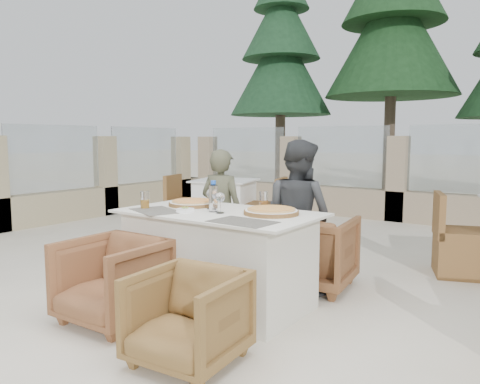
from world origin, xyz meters
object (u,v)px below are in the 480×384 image
Objects in this scene: water_bottle at (213,196)px; wine_glass_centre at (211,198)px; armchair_near_right at (188,318)px; diner_right at (298,217)px; diner_left at (222,213)px; wine_glass_near at (220,202)px; pizza_left at (192,203)px; dining_table at (219,258)px; armchair_far_left at (241,247)px; armchair_far_right at (313,251)px; pizza_right at (271,211)px; olive_dish at (185,210)px; armchair_near_left at (113,280)px; beer_glass_right at (264,200)px; bg_table_a at (225,206)px; beer_glass_left at (145,200)px.

water_bottle is 0.15m from wine_glass_centre.
armchair_near_right is 0.46× the size of diner_right.
wine_glass_near is at bearing 121.11° from diner_left.
water_bottle reaches higher than pizza_left.
dining_table is 0.87m from armchair_far_left.
dining_table reaches higher than armchair_far_right.
diner_left reaches higher than pizza_right.
olive_dish is 0.77m from armchair_near_left.
wine_glass_near reaches higher than armchair_near_left.
armchair_near_left is (-0.66, -1.04, -0.53)m from beer_glass_right.
wine_glass_centre is at bearing 76.81° from olive_dish.
armchair_near_right is at bearing 83.87° from armchair_far_right.
pizza_right is at bearing 106.17° from diner_right.
armchair_far_left is (-0.20, 0.72, -0.58)m from wine_glass_centre.
armchair_far_left is at bearing 98.16° from olive_dish.
wine_glass_centre is at bearing -13.21° from pizza_left.
bg_table_a is (-1.58, 2.31, -0.48)m from wine_glass_centre.
diner_left is at bearing 108.56° from olive_dish.
armchair_near_right is at bearing -64.92° from wine_glass_near.
olive_dish is 0.09× the size of diner_left.
pizza_right is 0.68m from olive_dish.
armchair_far_left is (0.28, 1.01, -0.56)m from beer_glass_left.
beer_glass_right is at bearing 134.86° from pizza_right.
water_bottle is 0.25m from olive_dish.
water_bottle is at bearing -23.97° from pizza_left.
bg_table_a is (-1.95, 2.08, -0.46)m from beer_glass_right.
wine_glass_near is at bearing -33.99° from wine_glass_centre.
pizza_left is 2.75× the size of beer_glass_right.
diner_left is at bearing -69.85° from bg_table_a.
beer_glass_left is 1.33× the size of olive_dish.
water_bottle reaches higher than wine_glass_centre.
bg_table_a is at bearing -67.47° from armchair_far_left.
diner_right is (-0.06, 0.55, -0.13)m from pizza_right.
diner_right reaches higher than olive_dish.
olive_dish is 0.15× the size of armchair_far_right.
olive_dish reaches higher than dining_table.
water_bottle reaches higher than armchair_near_left.
wine_glass_near reaches higher than bg_table_a.
wine_glass_near reaches higher than beer_glass_right.
armchair_near_left is (0.19, -0.52, -0.53)m from beer_glass_left.
wine_glass_centre is 1.29m from armchair_near_right.
armchair_far_right is (0.42, 0.85, -0.05)m from dining_table.
water_bottle is 0.40× the size of armchair_far_left.
diner_right is (0.85, -0.01, 0.05)m from diner_left.
olive_dish is (-0.26, -0.12, -0.07)m from wine_glass_near.
water_bottle reaches higher than armchair_near_right.
armchair_far_right is at bearing -51.39° from bg_table_a.
bg_table_a reaches higher than armchair_far_left.
dining_table is at bearing -127.03° from beer_glass_right.
beer_glass_right reaches higher than pizza_right.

